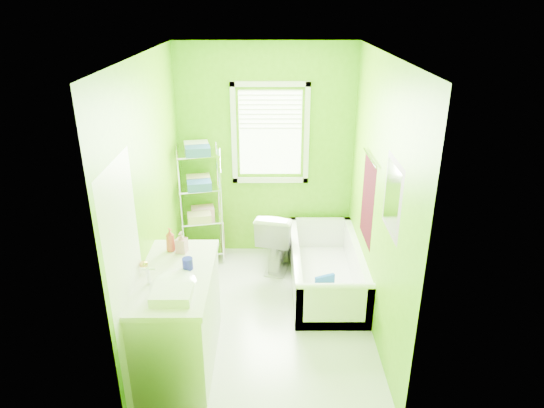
{
  "coord_description": "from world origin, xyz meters",
  "views": [
    {
      "loc": [
        0.05,
        -4.16,
        3.04
      ],
      "look_at": [
        0.07,
        0.25,
        1.15
      ],
      "focal_mm": 32.0,
      "sensor_mm": 36.0,
      "label": 1
    }
  ],
  "objects_px": {
    "vanity": "(178,316)",
    "wire_shelf_unit": "(201,192)",
    "toilet": "(278,238)",
    "bathtub": "(326,274)"
  },
  "relations": [
    {
      "from": "toilet",
      "to": "bathtub",
      "type": "bearing_deg",
      "value": 150.55
    },
    {
      "from": "toilet",
      "to": "vanity",
      "type": "bearing_deg",
      "value": 76.04
    },
    {
      "from": "vanity",
      "to": "wire_shelf_unit",
      "type": "distance_m",
      "value": 1.9
    },
    {
      "from": "toilet",
      "to": "wire_shelf_unit",
      "type": "bearing_deg",
      "value": 4.22
    },
    {
      "from": "bathtub",
      "to": "toilet",
      "type": "relative_size",
      "value": 2.14
    },
    {
      "from": "vanity",
      "to": "wire_shelf_unit",
      "type": "xyz_separation_m",
      "value": [
        -0.02,
        1.86,
        0.42
      ]
    },
    {
      "from": "toilet",
      "to": "vanity",
      "type": "relative_size",
      "value": 0.62
    },
    {
      "from": "bathtub",
      "to": "wire_shelf_unit",
      "type": "bearing_deg",
      "value": 155.71
    },
    {
      "from": "bathtub",
      "to": "toilet",
      "type": "bearing_deg",
      "value": 136.64
    },
    {
      "from": "bathtub",
      "to": "wire_shelf_unit",
      "type": "height_order",
      "value": "wire_shelf_unit"
    }
  ]
}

